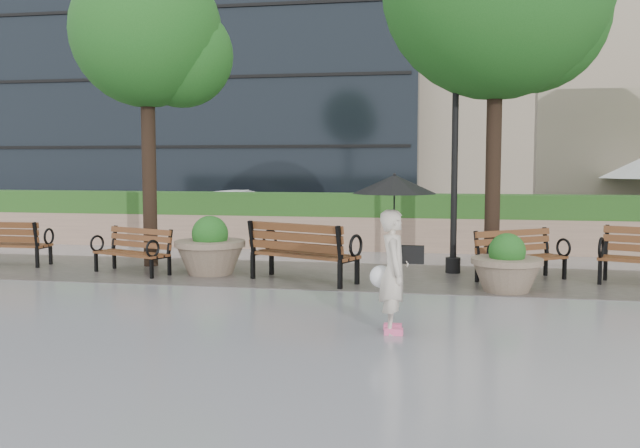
% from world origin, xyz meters
% --- Properties ---
extents(ground, '(100.00, 100.00, 0.00)m').
position_xyz_m(ground, '(0.00, 0.00, 0.00)').
color(ground, gray).
rests_on(ground, ground).
extents(cobble_strip, '(28.00, 3.20, 0.01)m').
position_xyz_m(cobble_strip, '(0.00, 3.00, 0.01)').
color(cobble_strip, '#383330').
rests_on(cobble_strip, ground).
extents(hedge_wall, '(24.00, 0.80, 1.35)m').
position_xyz_m(hedge_wall, '(0.00, 7.00, 0.66)').
color(hedge_wall, tan).
rests_on(hedge_wall, ground).
extents(asphalt_street, '(40.00, 7.00, 0.00)m').
position_xyz_m(asphalt_street, '(0.00, 11.00, 0.00)').
color(asphalt_street, black).
rests_on(asphalt_street, ground).
extents(bench_0, '(1.71, 0.68, 0.91)m').
position_xyz_m(bench_0, '(-6.52, 3.02, 0.27)').
color(bench_0, brown).
rests_on(bench_0, ground).
extents(bench_1, '(1.69, 1.18, 0.85)m').
position_xyz_m(bench_1, '(-3.54, 2.47, 0.25)').
color(bench_1, brown).
rests_on(bench_1, ground).
extents(bench_2, '(2.09, 1.48, 1.05)m').
position_xyz_m(bench_2, '(-0.18, 2.18, 0.31)').
color(bench_2, brown).
rests_on(bench_2, ground).
extents(bench_3, '(1.72, 1.52, 0.89)m').
position_xyz_m(bench_3, '(3.58, 2.99, 0.27)').
color(bench_3, brown).
rests_on(bench_3, ground).
extents(planter_left, '(1.32, 1.32, 1.10)m').
position_xyz_m(planter_left, '(-2.07, 2.68, 0.43)').
color(planter_left, '#7F6B56').
rests_on(planter_left, ground).
extents(planter_right, '(1.15, 1.15, 0.96)m').
position_xyz_m(planter_right, '(3.25, 1.85, 0.38)').
color(planter_right, '#7F6B56').
rests_on(planter_right, ground).
extents(lamppost, '(0.28, 0.28, 4.46)m').
position_xyz_m(lamppost, '(2.39, 3.67, 1.98)').
color(lamppost, black).
rests_on(lamppost, ground).
extents(tree_0, '(3.11, 2.96, 6.13)m').
position_xyz_m(tree_0, '(-3.46, 3.55, 4.52)').
color(tree_0, black).
rests_on(tree_0, ground).
extents(car_left, '(4.23, 1.98, 1.20)m').
position_xyz_m(car_left, '(-7.13, 10.39, 0.60)').
color(car_left, silver).
rests_on(car_left, ground).
extents(car_right, '(3.95, 1.67, 1.27)m').
position_xyz_m(car_right, '(-3.69, 10.11, 0.63)').
color(car_right, silver).
rests_on(car_right, ground).
extents(pedestrian, '(1.06, 1.06, 1.94)m').
position_xyz_m(pedestrian, '(1.68, -1.21, 1.18)').
color(pedestrian, beige).
rests_on(pedestrian, ground).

